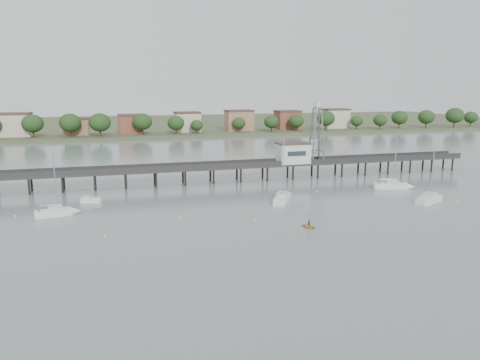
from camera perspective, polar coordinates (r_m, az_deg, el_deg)
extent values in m
plane|color=slate|center=(60.35, 5.84, -11.58)|extent=(500.00, 500.00, 0.00)
cube|color=#2D2823|center=(115.20, -5.14, 1.41)|extent=(150.00, 5.00, 0.50)
cube|color=#333335|center=(112.74, -4.92, 1.61)|extent=(150.00, 0.12, 1.10)
cube|color=#333335|center=(117.40, -5.37, 1.99)|extent=(150.00, 0.12, 1.10)
cylinder|color=black|center=(113.71, -4.95, 0.29)|extent=(0.50, 0.50, 4.40)
cylinder|color=black|center=(117.38, -5.30, 0.63)|extent=(0.50, 0.50, 4.40)
cylinder|color=black|center=(145.96, 24.47, 1.75)|extent=(0.50, 0.50, 4.40)
cylinder|color=black|center=(148.84, 23.53, 1.99)|extent=(0.50, 0.50, 4.40)
cube|color=silver|center=(121.81, 6.48, 3.23)|extent=(8.00, 5.00, 5.00)
cube|color=#4C3833|center=(121.47, 6.51, 4.47)|extent=(8.40, 5.40, 0.30)
cube|color=slate|center=(123.37, 9.43, 8.69)|extent=(1.80, 1.80, 0.30)
cube|color=silver|center=(123.34, 9.44, 9.04)|extent=(0.90, 0.90, 1.20)
cube|color=white|center=(115.08, 18.01, -0.77)|extent=(6.91, 4.42, 1.65)
cone|color=white|center=(116.22, 19.93, -0.78)|extent=(3.34, 3.23, 2.51)
cube|color=silver|center=(114.86, 18.05, -0.20)|extent=(3.35, 2.81, 0.75)
cylinder|color=#A5A8AA|center=(114.04, 18.44, 2.60)|extent=(0.18, 0.18, 12.09)
cylinder|color=#A5A8AA|center=(114.47, 17.54, 0.08)|extent=(3.61, 1.30, 0.12)
cube|color=white|center=(92.87, -21.58, -3.82)|extent=(5.94, 3.30, 1.65)
cone|color=white|center=(93.26, -19.45, -3.61)|extent=(2.74, 2.62, 2.18)
cube|color=silver|center=(92.58, -21.64, -3.12)|extent=(2.80, 2.23, 0.75)
cylinder|color=#A5A8AA|center=(91.60, -21.62, -0.12)|extent=(0.18, 0.18, 10.51)
cylinder|color=#A5A8AA|center=(92.37, -22.24, -2.84)|extent=(3.22, 0.80, 0.12)
cube|color=white|center=(103.98, 22.09, -2.30)|extent=(6.65, 4.85, 1.65)
cone|color=white|center=(107.40, 23.03, -1.96)|extent=(3.38, 3.30, 2.42)
cube|color=silver|center=(103.73, 22.13, -1.67)|extent=(3.33, 2.93, 0.75)
cylinder|color=#A5A8AA|center=(103.10, 22.47, 1.34)|extent=(0.18, 0.18, 11.66)
cylinder|color=#A5A8AA|center=(102.70, 21.89, -1.46)|extent=(3.33, 1.67, 0.12)
cube|color=white|center=(97.40, 5.20, -2.38)|extent=(5.68, 6.91, 1.65)
cone|color=white|center=(101.32, 5.66, -1.85)|extent=(3.62, 3.68, 2.55)
cube|color=silver|center=(97.13, 5.21, -1.71)|extent=(3.29, 3.56, 0.75)
cylinder|color=#A5A8AA|center=(96.44, 5.32, 1.72)|extent=(0.18, 0.18, 12.31)
cylinder|color=#A5A8AA|center=(95.96, 5.08, -1.53)|extent=(2.15, 3.30, 0.12)
cube|color=white|center=(101.21, -17.68, -2.40)|extent=(4.40, 2.65, 1.14)
cube|color=silver|center=(101.30, -18.20, -2.02)|extent=(1.66, 1.66, 0.69)
imported|color=gold|center=(80.46, 8.38, -5.75)|extent=(1.76, 1.45, 2.50)
imported|color=black|center=(80.46, 8.38, -5.75)|extent=(0.71, 1.16, 0.26)
ellipsoid|color=beige|center=(83.68, 1.78, -4.90)|extent=(0.56, 0.56, 0.39)
ellipsoid|color=beige|center=(85.74, -7.30, -4.59)|extent=(0.56, 0.56, 0.39)
ellipsoid|color=beige|center=(107.13, 24.98, -2.37)|extent=(0.56, 0.56, 0.39)
ellipsoid|color=beige|center=(77.66, -16.15, -6.65)|extent=(0.56, 0.56, 0.39)
ellipsoid|color=beige|center=(95.50, -25.73, -4.00)|extent=(0.56, 0.56, 0.39)
ellipsoid|color=beige|center=(107.80, 9.33, -1.37)|extent=(0.56, 0.56, 0.39)
cube|color=#475133|center=(298.20, -11.83, 6.63)|extent=(500.00, 170.00, 1.40)
cube|color=brown|center=(238.82, -25.82, 5.90)|extent=(13.00, 10.50, 9.00)
cube|color=brown|center=(235.68, -19.32, 6.33)|extent=(13.00, 10.50, 9.00)
cube|color=brown|center=(235.50, -13.21, 6.66)|extent=(13.00, 10.50, 9.00)
cube|color=brown|center=(238.44, -6.43, 6.94)|extent=(13.00, 10.50, 9.00)
cube|color=brown|center=(244.29, -0.13, 7.11)|extent=(13.00, 10.50, 9.00)
cube|color=brown|center=(252.91, 5.82, 7.20)|extent=(13.00, 10.50, 9.00)
cube|color=brown|center=(264.48, 11.52, 7.21)|extent=(13.00, 10.50, 9.00)
ellipsoid|color=black|center=(224.23, -10.49, 6.63)|extent=(8.00, 8.00, 6.80)
ellipsoid|color=black|center=(263.98, 16.61, 7.02)|extent=(8.00, 8.00, 6.80)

